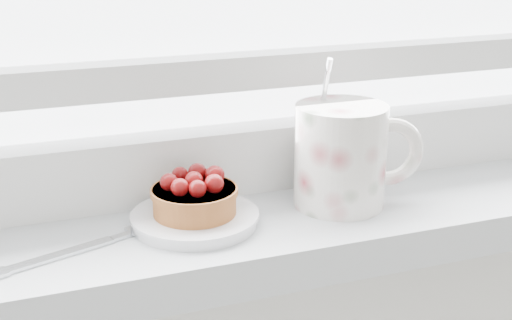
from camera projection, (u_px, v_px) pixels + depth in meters
name	position (u px, v px, depth m)	size (l,w,h in m)	color
saucer	(195.00, 219.00, 0.69)	(0.12, 0.12, 0.01)	white
raspberry_tart	(195.00, 195.00, 0.68)	(0.08, 0.08, 0.04)	brown
floral_mug	(344.00, 153.00, 0.72)	(0.14, 0.11, 0.15)	white
fork	(94.00, 245.00, 0.64)	(0.20, 0.08, 0.00)	silver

